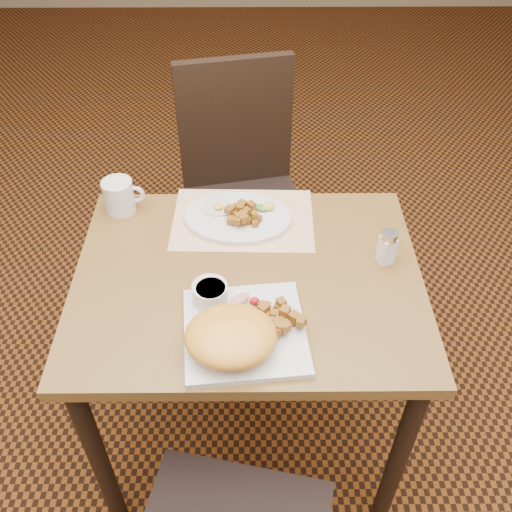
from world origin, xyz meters
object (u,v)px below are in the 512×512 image
Objects in this scene: table at (248,304)px; plate_square at (245,332)px; coffee_mug at (120,196)px; salt_shaker at (387,247)px; chair_far at (242,182)px; plate_oval at (238,218)px.

table is 3.21× the size of plate_square.
coffee_mug is (-0.37, 0.28, 0.16)m from table.
chair_far is at bearing 120.85° from salt_shaker.
plate_oval is at bearing 156.49° from salt_shaker.
chair_far is at bearing 51.23° from coffee_mug.
salt_shaker is (0.37, 0.24, 0.04)m from plate_square.
plate_oval reaches higher than table.
plate_oval is at bearing 93.13° from plate_square.
salt_shaker is (0.39, -0.17, 0.04)m from plate_oval.
table is 0.49m from coffee_mug.
table is at bearing -36.82° from coffee_mug.
plate_oval is (-0.00, -0.48, 0.22)m from chair_far.
plate_oval is 0.43m from salt_shaker.
plate_oval is 2.58× the size of coffee_mug.
plate_oval is 3.05× the size of salt_shaker.
table is at bearing 88.09° from plate_square.
chair_far is (-0.03, 0.70, -0.10)m from table.
coffee_mug is at bearing 127.78° from plate_square.
salt_shaker and coffee_mug have the same top height.
salt_shaker is at bearing 33.39° from plate_square.
plate_square is at bearing -146.61° from salt_shaker.
chair_far is at bearing 89.63° from plate_oval.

